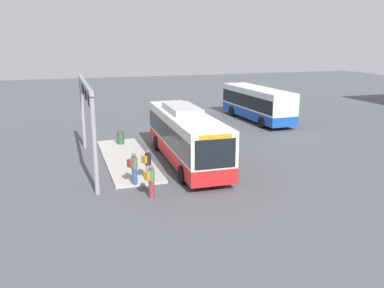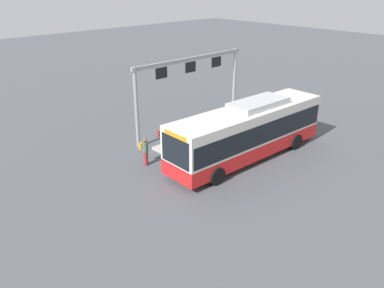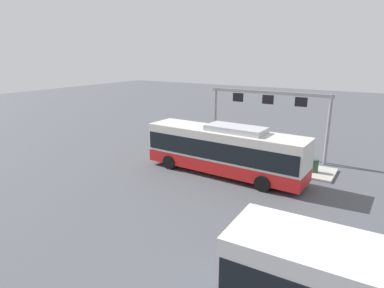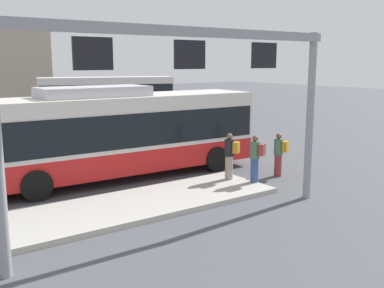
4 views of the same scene
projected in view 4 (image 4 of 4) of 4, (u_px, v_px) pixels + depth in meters
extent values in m
plane|color=#4C4F54|center=(118.00, 178.00, 16.97)|extent=(120.00, 120.00, 0.00)
cube|color=#B2ADA3|center=(124.00, 207.00, 13.27)|extent=(10.00, 2.80, 0.16)
cube|color=red|center=(117.00, 158.00, 16.83)|extent=(11.11, 2.89, 0.85)
cube|color=silver|center=(116.00, 122.00, 16.58)|extent=(11.11, 2.89, 1.90)
cube|color=black|center=(116.00, 127.00, 16.62)|extent=(10.89, 2.92, 1.20)
cube|color=black|center=(233.00, 115.00, 19.62)|extent=(0.12, 2.13, 1.50)
cube|color=#B7B7BC|center=(94.00, 92.00, 15.92)|extent=(3.92, 1.89, 0.36)
cube|color=orange|center=(232.00, 95.00, 19.43)|extent=(0.18, 1.75, 0.28)
cylinder|color=black|center=(183.00, 149.00, 19.89)|extent=(1.01, 0.34, 1.00)
cylinder|color=black|center=(216.00, 159.00, 17.93)|extent=(1.01, 0.34, 1.00)
cylinder|color=black|center=(18.00, 170.00, 16.05)|extent=(1.01, 0.34, 1.00)
cylinder|color=black|center=(36.00, 186.00, 14.09)|extent=(1.01, 0.34, 1.00)
cube|color=red|center=(107.00, 106.00, 36.66)|extent=(10.94, 5.33, 0.85)
cube|color=silver|center=(107.00, 89.00, 36.41)|extent=(10.94, 5.33, 1.90)
cube|color=black|center=(107.00, 91.00, 36.45)|extent=(10.75, 5.31, 1.20)
cylinder|color=black|center=(146.00, 106.00, 39.00)|extent=(1.04, 0.56, 1.00)
cylinder|color=black|center=(153.00, 109.00, 36.78)|extent=(1.04, 0.56, 1.00)
cylinder|color=black|center=(67.00, 109.00, 36.77)|extent=(1.04, 0.56, 1.00)
cylinder|color=black|center=(69.00, 112.00, 34.55)|extent=(1.04, 0.56, 1.00)
cylinder|color=maroon|center=(278.00, 165.00, 17.14)|extent=(0.37, 0.37, 0.85)
cylinder|color=#476B4C|center=(279.00, 147.00, 17.01)|extent=(0.45, 0.45, 0.60)
sphere|color=brown|center=(279.00, 136.00, 16.94)|extent=(0.22, 0.22, 0.22)
cube|color=#BF7F1E|center=(285.00, 147.00, 16.88)|extent=(0.33, 0.28, 0.40)
cylinder|color=#334C8C|center=(254.00, 170.00, 15.71)|extent=(0.37, 0.37, 0.85)
cylinder|color=#476B4C|center=(255.00, 150.00, 15.58)|extent=(0.45, 0.45, 0.60)
sphere|color=brown|center=(255.00, 138.00, 15.50)|extent=(0.22, 0.22, 0.22)
cube|color=maroon|center=(262.00, 150.00, 15.45)|extent=(0.33, 0.28, 0.40)
cylinder|color=gray|center=(229.00, 168.00, 16.11)|extent=(0.38, 0.38, 0.85)
cylinder|color=black|center=(229.00, 148.00, 15.98)|extent=(0.46, 0.46, 0.60)
sphere|color=brown|center=(229.00, 136.00, 15.90)|extent=(0.22, 0.22, 0.22)
cube|color=#BF7F1E|center=(236.00, 147.00, 15.87)|extent=(0.33, 0.30, 0.40)
cylinder|color=gray|center=(310.00, 118.00, 14.03)|extent=(0.24, 0.24, 5.20)
cube|color=gray|center=(190.00, 32.00, 10.93)|extent=(9.64, 0.20, 0.24)
cube|color=black|center=(93.00, 54.00, 9.56)|extent=(0.90, 0.08, 0.70)
cube|color=black|center=(190.00, 55.00, 11.03)|extent=(0.90, 0.08, 0.70)
cube|color=black|center=(264.00, 55.00, 12.49)|extent=(0.90, 0.08, 0.70)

